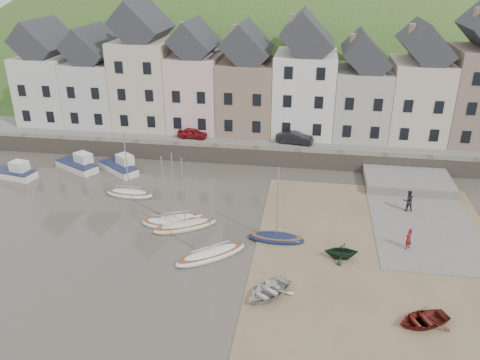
% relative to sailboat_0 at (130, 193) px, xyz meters
% --- Properties ---
extents(ground, '(160.00, 160.00, 0.00)m').
position_rel_sailboat_0_xyz_m(ground, '(10.44, -7.49, -0.26)').
color(ground, '#403A32').
rests_on(ground, ground).
extents(quay_land, '(90.00, 30.00, 1.50)m').
position_rel_sailboat_0_xyz_m(quay_land, '(10.44, 24.51, 0.49)').
color(quay_land, '#355421').
rests_on(quay_land, ground).
extents(quay_street, '(70.00, 7.00, 0.10)m').
position_rel_sailboat_0_xyz_m(quay_street, '(10.44, 13.01, 1.29)').
color(quay_street, slate).
rests_on(quay_street, quay_land).
extents(seawall, '(70.00, 1.20, 1.80)m').
position_rel_sailboat_0_xyz_m(seawall, '(10.44, 9.51, 0.64)').
color(seawall, slate).
rests_on(seawall, ground).
extents(beach, '(18.00, 26.00, 0.06)m').
position_rel_sailboat_0_xyz_m(beach, '(21.44, -7.49, -0.23)').
color(beach, brown).
rests_on(beach, ground).
extents(slipway, '(8.00, 18.00, 0.12)m').
position_rel_sailboat_0_xyz_m(slipway, '(25.44, 0.51, -0.20)').
color(slipway, slate).
rests_on(slipway, ground).
extents(hillside, '(134.40, 84.00, 84.00)m').
position_rel_sailboat_0_xyz_m(hillside, '(5.44, 52.50, -18.26)').
color(hillside, '#355421').
rests_on(hillside, ground).
extents(townhouse_terrace, '(61.05, 8.00, 13.93)m').
position_rel_sailboat_0_xyz_m(townhouse_terrace, '(12.20, 16.51, 7.06)').
color(townhouse_terrace, silver).
rests_on(townhouse_terrace, quay_land).
extents(sailboat_0, '(4.48, 1.72, 6.32)m').
position_rel_sailboat_0_xyz_m(sailboat_0, '(0.00, 0.00, 0.00)').
color(sailboat_0, white).
rests_on(sailboat_0, ground).
extents(sailboat_1, '(4.19, 1.77, 6.32)m').
position_rel_sailboat_0_xyz_m(sailboat_1, '(4.91, -4.90, 0.00)').
color(sailboat_1, white).
rests_on(sailboat_1, ground).
extents(sailboat_2, '(5.28, 3.87, 6.32)m').
position_rel_sailboat_0_xyz_m(sailboat_2, '(6.52, -4.97, -0.00)').
color(sailboat_2, beige).
rests_on(sailboat_2, ground).
extents(sailboat_3, '(4.38, 3.07, 6.32)m').
position_rel_sailboat_0_xyz_m(sailboat_3, '(5.49, -4.15, 0.00)').
color(sailboat_3, white).
rests_on(sailboat_3, ground).
extents(sailboat_4, '(5.30, 4.65, 6.32)m').
position_rel_sailboat_0_xyz_m(sailboat_4, '(9.44, -8.73, -0.01)').
color(sailboat_4, white).
rests_on(sailboat_4, ground).
extents(sailboat_5, '(4.37, 1.60, 6.32)m').
position_rel_sailboat_0_xyz_m(sailboat_5, '(13.91, -5.70, 0.00)').
color(sailboat_5, '#151E43').
rests_on(sailboat_5, ground).
extents(motorboat_0, '(5.16, 3.86, 1.70)m').
position_rel_sailboat_0_xyz_m(motorboat_0, '(-7.42, 5.15, 0.32)').
color(motorboat_0, white).
rests_on(motorboat_0, ground).
extents(motorboat_1, '(4.72, 2.56, 1.70)m').
position_rel_sailboat_0_xyz_m(motorboat_1, '(-12.64, 2.22, 0.32)').
color(motorboat_1, white).
rests_on(motorboat_1, ground).
extents(motorboat_2, '(4.91, 4.26, 1.70)m').
position_rel_sailboat_0_xyz_m(motorboat_2, '(-2.97, 5.29, 0.32)').
color(motorboat_2, white).
rests_on(motorboat_2, ground).
extents(rowboat_white, '(4.09, 4.29, 0.72)m').
position_rel_sailboat_0_xyz_m(rowboat_white, '(13.94, -12.53, 0.16)').
color(rowboat_white, silver).
rests_on(rowboat_white, beach).
extents(rowboat_green, '(2.55, 2.25, 1.25)m').
position_rel_sailboat_0_xyz_m(rowboat_green, '(18.72, -7.49, 0.42)').
color(rowboat_green, black).
rests_on(rowboat_green, beach).
extents(rowboat_red, '(3.83, 3.39, 0.66)m').
position_rel_sailboat_0_xyz_m(rowboat_red, '(23.23, -13.78, 0.12)').
color(rowboat_red, maroon).
rests_on(rowboat_red, beach).
extents(person_red, '(0.72, 0.71, 1.68)m').
position_rel_sailboat_0_xyz_m(person_red, '(23.63, -5.48, 0.70)').
color(person_red, maroon).
rests_on(person_red, slipway).
extents(person_dark, '(1.03, 0.88, 1.85)m').
position_rel_sailboat_0_xyz_m(person_dark, '(24.56, 0.77, 0.78)').
color(person_dark, black).
rests_on(person_dark, slipway).
extents(car_left, '(3.38, 1.54, 1.12)m').
position_rel_sailboat_0_xyz_m(car_left, '(3.00, 12.01, 1.90)').
color(car_left, maroon).
rests_on(car_left, quay_street).
extents(car_right, '(4.14, 2.00, 1.31)m').
position_rel_sailboat_0_xyz_m(car_right, '(14.34, 12.01, 1.99)').
color(car_right, black).
rests_on(car_right, quay_street).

